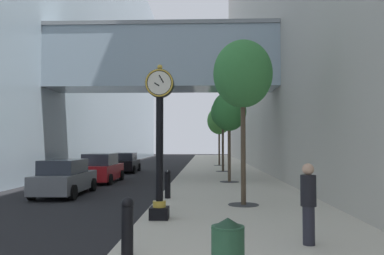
# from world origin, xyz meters

# --- Properties ---
(ground_plane) EXTENTS (110.00, 110.00, 0.00)m
(ground_plane) POSITION_xyz_m (0.00, 27.00, 0.00)
(ground_plane) COLOR black
(ground_plane) RESTS_ON ground
(sidewalk_right) EXTENTS (6.43, 80.00, 0.14)m
(sidewalk_right) POSITION_xyz_m (3.21, 30.00, 0.07)
(sidewalk_right) COLOR beige
(sidewalk_right) RESTS_ON ground
(building_block_left) EXTENTS (23.78, 80.00, 26.94)m
(building_block_left) POSITION_xyz_m (-12.44, 29.91, 13.41)
(building_block_left) COLOR #93A8B7
(building_block_left) RESTS_ON ground
(street_clock) EXTENTS (0.84, 0.55, 4.56)m
(street_clock) POSITION_xyz_m (0.60, 7.15, 2.64)
(street_clock) COLOR black
(street_clock) RESTS_ON sidewalk_right
(bollard_nearest) EXTENTS (0.25, 0.25, 1.16)m
(bollard_nearest) POSITION_xyz_m (0.42, 3.41, 0.74)
(bollard_nearest) COLOR black
(bollard_nearest) RESTS_ON sidewalk_right
(bollard_third) EXTENTS (0.25, 0.25, 1.16)m
(bollard_third) POSITION_xyz_m (0.42, 8.77, 0.74)
(bollard_third) COLOR black
(bollard_third) RESTS_ON sidewalk_right
(bollard_fourth) EXTENTS (0.25, 0.25, 1.16)m
(bollard_fourth) POSITION_xyz_m (0.42, 11.45, 0.74)
(bollard_fourth) COLOR black
(bollard_fourth) RESTS_ON sidewalk_right
(street_tree_near) EXTENTS (2.15, 2.15, 5.99)m
(street_tree_near) POSITION_xyz_m (3.32, 9.85, 4.85)
(street_tree_near) COLOR #333335
(street_tree_near) RESTS_ON sidewalk_right
(street_tree_mid_near) EXTENTS (1.99, 1.99, 5.23)m
(street_tree_mid_near) POSITION_xyz_m (3.32, 18.19, 4.18)
(street_tree_mid_near) COLOR #333335
(street_tree_mid_near) RESTS_ON sidewalk_right
(street_tree_mid_far) EXTENTS (1.91, 1.91, 5.77)m
(street_tree_mid_far) POSITION_xyz_m (3.32, 26.54, 4.76)
(street_tree_mid_far) COLOR #333335
(street_tree_mid_far) RESTS_ON sidewalk_right
(street_tree_far) EXTENTS (2.41, 2.41, 5.91)m
(street_tree_far) POSITION_xyz_m (3.32, 34.89, 4.64)
(street_tree_far) COLOR #333335
(street_tree_far) RESTS_ON sidewalk_right
(trash_bin) EXTENTS (0.53, 0.53, 1.05)m
(trash_bin) POSITION_xyz_m (2.31, 1.91, 0.68)
(trash_bin) COLOR #234C33
(trash_bin) RESTS_ON sidewalk_right
(pedestrian_walking) EXTENTS (0.48, 0.48, 1.78)m
(pedestrian_walking) POSITION_xyz_m (4.21, 4.40, 1.09)
(pedestrian_walking) COLOR #23232D
(pedestrian_walking) RESTS_ON sidewalk_right
(car_black_near) EXTENTS (2.25, 4.61, 1.59)m
(car_black_near) POSITION_xyz_m (-4.66, 27.27, 0.78)
(car_black_near) COLOR black
(car_black_near) RESTS_ON ground
(car_red_mid) EXTENTS (2.02, 4.42, 1.74)m
(car_red_mid) POSITION_xyz_m (-4.33, 18.90, 0.84)
(car_red_mid) COLOR #AD191E
(car_red_mid) RESTS_ON ground
(car_grey_far) EXTENTS (1.99, 4.46, 1.62)m
(car_grey_far) POSITION_xyz_m (-4.43, 13.16, 0.79)
(car_grey_far) COLOR slate
(car_grey_far) RESTS_ON ground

